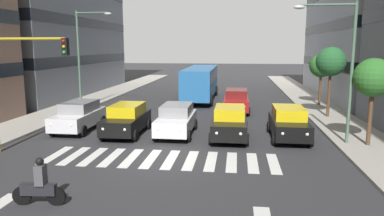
% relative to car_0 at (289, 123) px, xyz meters
% --- Properties ---
extents(ground_plane, '(180.00, 180.00, 0.00)m').
position_rel_car_0_xyz_m(ground_plane, '(6.14, 4.44, -0.89)').
color(ground_plane, '#2D2D30').
extents(crosswalk_markings, '(10.35, 2.80, 0.01)m').
position_rel_car_0_xyz_m(crosswalk_markings, '(6.14, 4.44, -0.88)').
color(crosswalk_markings, silver).
rests_on(crosswalk_markings, ground_plane).
extents(car_0, '(2.02, 4.44, 1.72)m').
position_rel_car_0_xyz_m(car_0, '(0.00, 0.00, 0.00)').
color(car_0, black).
rests_on(car_0, ground_plane).
extents(car_1, '(2.02, 4.44, 1.72)m').
position_rel_car_0_xyz_m(car_1, '(3.18, 0.29, 0.00)').
color(car_1, black).
rests_on(car_1, ground_plane).
extents(car_2, '(2.02, 4.44, 1.72)m').
position_rel_car_0_xyz_m(car_2, '(6.19, -0.12, 0.00)').
color(car_2, silver).
rests_on(car_2, ground_plane).
extents(car_3, '(2.02, 4.44, 1.72)m').
position_rel_car_0_xyz_m(car_3, '(9.01, 0.12, 0.00)').
color(car_3, black).
rests_on(car_3, ground_plane).
extents(car_4, '(2.02, 4.44, 1.72)m').
position_rel_car_0_xyz_m(car_4, '(12.13, -0.47, 0.00)').
color(car_4, silver).
rests_on(car_4, ground_plane).
extents(car_row2_0, '(2.02, 4.44, 1.72)m').
position_rel_car_0_xyz_m(car_row2_0, '(2.86, -7.80, 0.00)').
color(car_row2_0, maroon).
rests_on(car_row2_0, ground_plane).
extents(bus_behind_traffic, '(2.78, 10.50, 3.00)m').
position_rel_car_0_xyz_m(bus_behind_traffic, '(6.19, -13.87, 0.97)').
color(bus_behind_traffic, '#286BAD').
rests_on(bus_behind_traffic, ground_plane).
extents(motorcycle_with_rider, '(1.70, 0.38, 1.57)m').
position_rel_car_0_xyz_m(motorcycle_with_rider, '(8.94, 9.54, -0.24)').
color(motorcycle_with_rider, black).
rests_on(motorcycle_with_rider, ground_plane).
extents(traffic_light_gantry, '(3.85, 0.36, 5.50)m').
position_rel_car_0_xyz_m(traffic_light_gantry, '(12.94, 4.32, 2.78)').
color(traffic_light_gantry, '#AD991E').
rests_on(traffic_light_gantry, ground_plane).
extents(street_lamp_left, '(3.01, 0.28, 6.94)m').
position_rel_car_0_xyz_m(street_lamp_left, '(-2.24, 1.09, 3.54)').
color(street_lamp_left, '#4C6B56').
rests_on(street_lamp_left, sidewalk_left).
extents(street_lamp_right, '(2.83, 0.28, 7.47)m').
position_rel_car_0_xyz_m(street_lamp_right, '(14.58, -7.23, 3.80)').
color(street_lamp_right, '#4C6B56').
rests_on(street_lamp_right, sidewalk_right).
extents(street_tree_0, '(1.86, 1.86, 4.27)m').
position_rel_car_0_xyz_m(street_tree_0, '(-3.68, 1.35, 2.57)').
color(street_tree_0, '#513823').
rests_on(street_tree_0, sidewalk_left).
extents(street_tree_1, '(1.99, 1.99, 4.79)m').
position_rel_car_0_xyz_m(street_tree_1, '(-3.48, -6.03, 3.02)').
color(street_tree_1, '#513823').
rests_on(street_tree_1, sidewalk_left).
extents(street_tree_2, '(1.93, 1.93, 4.21)m').
position_rel_car_0_xyz_m(street_tree_2, '(-4.04, -11.30, 2.48)').
color(street_tree_2, '#513823').
rests_on(street_tree_2, sidewalk_left).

